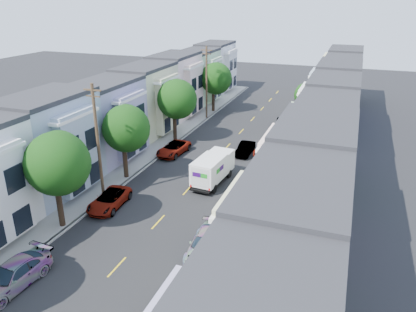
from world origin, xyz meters
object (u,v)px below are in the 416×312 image
(parked_left_c, at_px, (109,200))
(parked_right_d, at_px, (282,125))
(tree_c, at_px, (125,129))
(tree_far_r, at_px, (305,95))
(tree_e, at_px, (215,79))
(fedex_truck, at_px, (213,168))
(parked_right_c, at_px, (267,149))
(parked_right_b, at_px, (206,244))
(parked_left_b, at_px, (12,276))
(parked_left_d, at_px, (174,149))
(lead_sedan, at_px, (245,149))
(tree_d, at_px, (176,99))
(tree_b, at_px, (57,164))
(parked_right_a, at_px, (166,306))
(utility_pole_far, at_px, (207,83))
(utility_pole_near, at_px, (98,143))

(parked_left_c, bearing_deg, parked_right_d, 64.96)
(tree_c, bearing_deg, tree_far_r, 61.64)
(tree_e, distance_m, fedex_truck, 25.05)
(tree_e, distance_m, parked_right_c, 18.91)
(tree_c, xyz_separation_m, parked_left_c, (1.40, -5.55, -4.41))
(tree_c, relative_size, parked_right_b, 1.53)
(tree_e, relative_size, parked_left_b, 1.45)
(parked_left_d, bearing_deg, tree_e, 100.11)
(lead_sedan, height_order, parked_left_c, parked_left_c)
(parked_right_c, bearing_deg, tree_c, -133.28)
(lead_sedan, height_order, parked_left_b, parked_left_b)
(tree_d, distance_m, parked_left_b, 27.98)
(parked_left_b, distance_m, parked_right_b, 12.22)
(tree_b, xyz_separation_m, parked_left_b, (1.40, -6.69, -4.54))
(tree_e, distance_m, parked_right_a, 42.27)
(parked_left_c, bearing_deg, parked_right_a, -48.30)
(utility_pole_far, bearing_deg, parked_right_c, -44.06)
(tree_far_r, height_order, parked_right_a, tree_far_r)
(tree_far_r, xyz_separation_m, parked_left_c, (-11.79, -30.00, -3.17))
(lead_sedan, bearing_deg, tree_d, 171.65)
(lead_sedan, distance_m, parked_right_a, 25.25)
(parked_right_c, bearing_deg, lead_sedan, -158.52)
(tree_c, height_order, fedex_truck, tree_c)
(tree_far_r, relative_size, parked_right_b, 1.13)
(tree_far_r, bearing_deg, parked_right_b, -93.43)
(tree_b, height_order, parked_right_a, tree_b)
(tree_e, relative_size, parked_left_d, 1.54)
(tree_d, height_order, utility_pole_near, utility_pole_near)
(tree_b, height_order, parked_left_c, tree_b)
(lead_sedan, bearing_deg, parked_right_d, 77.52)
(tree_far_r, height_order, parked_left_c, tree_far_r)
(tree_b, distance_m, fedex_truck, 14.35)
(tree_far_r, relative_size, parked_right_a, 1.40)
(parked_left_d, bearing_deg, parked_left_c, -84.31)
(parked_left_c, relative_size, parked_left_d, 0.98)
(tree_c, bearing_deg, utility_pole_near, -89.97)
(parked_right_b, bearing_deg, parked_right_d, 85.32)
(fedex_truck, bearing_deg, parked_left_b, -105.33)
(fedex_truck, distance_m, parked_right_d, 18.34)
(parked_left_b, height_order, parked_left_c, parked_left_b)
(lead_sedan, bearing_deg, parked_left_d, -159.05)
(parked_left_b, bearing_deg, utility_pole_far, 96.19)
(tree_b, bearing_deg, tree_d, 90.00)
(lead_sedan, distance_m, parked_left_c, 17.29)
(utility_pole_near, distance_m, parked_left_d, 12.53)
(tree_far_r, xyz_separation_m, parked_right_d, (-1.99, -4.51, -3.09))
(lead_sedan, relative_size, parked_left_b, 0.76)
(parked_right_b, bearing_deg, tree_e, 103.44)
(tree_b, distance_m, tree_far_r, 36.39)
(utility_pole_far, height_order, parked_right_b, utility_pole_far)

